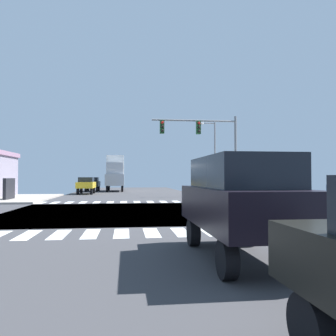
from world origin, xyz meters
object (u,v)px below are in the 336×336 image
sedan_crossing_3 (93,183)px  box_truck_middle_1 (115,172)px  sedan_farside_2 (86,184)px  suv_trailing_1 (240,197)px  street_lamp (212,151)px  traffic_signal_mast (204,138)px

sedan_crossing_3 → box_truck_middle_1: size_ratio=0.60×
sedan_farside_2 → suv_trailing_1: 32.60m
sedan_crossing_3 → suv_trailing_1: size_ratio=0.93×
street_lamp → sedan_farside_2: street_lamp is taller
traffic_signal_mast → street_lamp: 7.44m
street_lamp → sedan_crossing_3: 19.12m
sedan_crossing_3 → suv_trailing_1: 39.86m
street_lamp → suv_trailing_1: bearing=-103.1°
traffic_signal_mast → box_truck_middle_1: size_ratio=0.94×
street_lamp → suv_trailing_1: (-5.93, -25.54, -3.05)m
sedan_farside_2 → box_truck_middle_1: 8.56m
traffic_signal_mast → sedan_farside_2: bearing=128.2°
sedan_farside_2 → sedan_crossing_3: (0.00, 7.40, 0.00)m
sedan_farside_2 → sedan_crossing_3: 7.40m
traffic_signal_mast → sedan_crossing_3: bearing=116.8°
box_truck_middle_1 → traffic_signal_mast: bearing=109.4°
sedan_crossing_3 → suv_trailing_1: bearing=100.1°
street_lamp → box_truck_middle_1: size_ratio=1.02×
sedan_crossing_3 → box_truck_middle_1: box_truck_middle_1 is taller
box_truck_middle_1 → sedan_farside_2: bearing=69.2°
sedan_crossing_3 → box_truck_middle_1: (3.00, 0.48, 1.45)m
sedan_farside_2 → sedan_crossing_3: bearing=-90.0°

